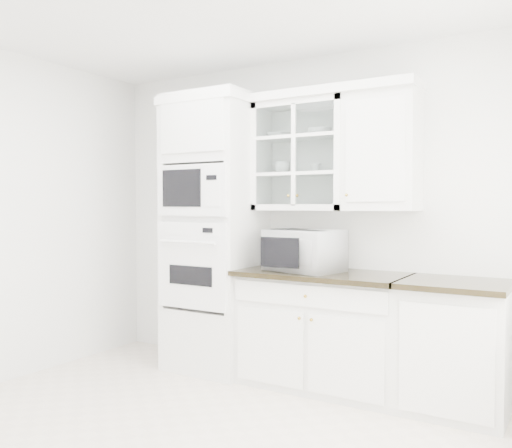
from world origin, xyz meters
The scene contains 13 objects.
ground centered at (0.00, 0.00, 0.01)m, with size 4.00×3.50×0.01m, color beige.
room_shell centered at (0.00, 0.43, 1.78)m, with size 4.00×3.50×2.70m.
oven_column centered at (-0.75, 1.42, 1.20)m, with size 0.76×0.68×2.40m.
base_cabinet_run centered at (0.28, 1.45, 0.46)m, with size 1.32×0.67×0.92m.
extra_base_cabinet centered at (1.28, 1.45, 0.46)m, with size 0.72×0.67×0.92m.
upper_cabinet_glass centered at (0.03, 1.58, 1.85)m, with size 0.80×0.33×0.90m.
upper_cabinet_solid centered at (0.71, 1.58, 1.85)m, with size 0.55×0.33×0.90m, color white.
crown_molding centered at (-0.07, 1.56, 2.33)m, with size 2.14×0.38×0.07m, color white.
countertop_microwave centered at (0.14, 1.41, 1.08)m, with size 0.57×0.47×0.33m, color white.
bowl_a centered at (-0.19, 1.59, 2.03)m, with size 0.19×0.19×0.05m, color white.
bowl_b centered at (0.18, 1.59, 2.04)m, with size 0.19×0.19×0.06m, color white.
cup_a centered at (-0.17, 1.59, 1.76)m, with size 0.13×0.13×0.10m, color white.
cup_b centered at (0.14, 1.60, 1.75)m, with size 0.09×0.09×0.08m, color white.
Camera 1 is at (2.02, -2.47, 1.44)m, focal length 38.00 mm.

